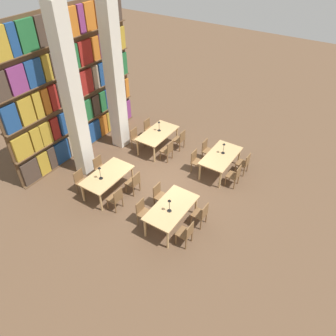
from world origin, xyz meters
TOP-DOWN VIEW (x-y plane):
  - ground_plane at (0.00, 0.00)m, footprint 40.00×40.00m
  - bookshelf_bank at (0.01, 4.08)m, footprint 6.21×0.35m
  - pillar_left at (-1.06, 2.95)m, footprint 0.52×0.52m
  - pillar_center at (1.06, 2.95)m, footprint 0.52×0.52m
  - reading_table_0 at (-1.62, -1.33)m, footprint 1.83×0.98m
  - chair_0 at (-2.03, -2.10)m, footprint 0.42×0.40m
  - chair_1 at (-2.03, -0.55)m, footprint 0.42×0.40m
  - chair_2 at (-1.12, -2.10)m, footprint 0.42×0.40m
  - chair_3 at (-1.12, -0.55)m, footprint 0.42×0.40m
  - desk_lamp_0 at (-1.80, -1.36)m, footprint 0.14×0.14m
  - reading_table_1 at (1.63, -1.42)m, footprint 1.83×0.98m
  - chair_4 at (1.18, -2.19)m, footprint 0.42×0.40m
  - chair_5 at (1.18, -0.64)m, footprint 0.42×0.40m
  - chair_6 at (2.04, -2.19)m, footprint 0.42×0.40m
  - chair_7 at (2.04, -0.64)m, footprint 0.42×0.40m
  - desk_lamp_1 at (1.78, -1.42)m, footprint 0.14×0.14m
  - reading_table_2 at (-1.53, 1.35)m, footprint 1.83×0.98m
  - chair_8 at (-2.03, 0.57)m, footprint 0.42×0.40m
  - chair_9 at (-2.03, 2.13)m, footprint 0.42×0.40m
  - chair_10 at (-1.08, 0.57)m, footprint 0.42×0.40m
  - chair_11 at (-1.08, 2.13)m, footprint 0.42×0.40m
  - desk_lamp_2 at (-1.79, 1.39)m, footprint 0.14×0.14m
  - reading_table_3 at (1.61, 1.43)m, footprint 1.83×0.98m
  - chair_12 at (1.18, 0.65)m, footprint 0.42×0.40m
  - chair_13 at (1.18, 2.20)m, footprint 0.42×0.40m
  - chair_14 at (2.10, 0.65)m, footprint 0.42×0.40m
  - chair_15 at (2.10, 2.20)m, footprint 0.42×0.40m
  - desk_lamp_3 at (1.78, 1.46)m, footprint 0.14×0.14m

SIDE VIEW (x-z plane):
  - ground_plane at x=0.00m, z-range 0.00..0.00m
  - chair_0 at x=-2.03m, z-range 0.03..0.91m
  - chair_1 at x=-2.03m, z-range 0.03..0.91m
  - chair_2 at x=-1.12m, z-range 0.03..0.91m
  - chair_3 at x=-1.12m, z-range 0.03..0.91m
  - chair_4 at x=1.18m, z-range 0.03..0.91m
  - chair_5 at x=1.18m, z-range 0.03..0.91m
  - chair_6 at x=2.04m, z-range 0.03..0.91m
  - chair_7 at x=2.04m, z-range 0.03..0.91m
  - chair_8 at x=-2.03m, z-range 0.03..0.91m
  - chair_9 at x=-2.03m, z-range 0.03..0.91m
  - chair_10 at x=-1.08m, z-range 0.03..0.91m
  - chair_11 at x=-1.08m, z-range 0.03..0.91m
  - chair_12 at x=1.18m, z-range 0.03..0.91m
  - chair_13 at x=1.18m, z-range 0.03..0.91m
  - chair_14 at x=2.10m, z-range 0.03..0.91m
  - chair_15 at x=2.10m, z-range 0.03..0.91m
  - reading_table_0 at x=-1.62m, z-range 0.30..1.07m
  - reading_table_1 at x=1.63m, z-range 0.30..1.07m
  - reading_table_2 at x=-1.53m, z-range 0.30..1.07m
  - reading_table_3 at x=1.61m, z-range 0.30..1.07m
  - desk_lamp_3 at x=1.78m, z-range 0.85..1.30m
  - desk_lamp_1 at x=1.78m, z-range 0.85..1.30m
  - desk_lamp_0 at x=-1.80m, z-range 0.85..1.33m
  - desk_lamp_2 at x=-1.79m, z-range 0.86..1.36m
  - bookshelf_bank at x=0.01m, z-range -0.06..5.44m
  - pillar_left at x=-1.06m, z-range 0.00..6.00m
  - pillar_center at x=1.06m, z-range 0.00..6.00m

